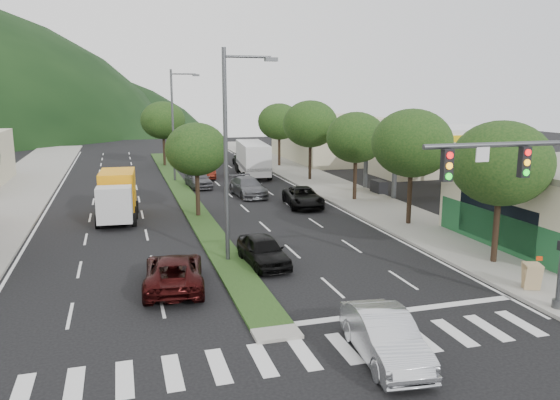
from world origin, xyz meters
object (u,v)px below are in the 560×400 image
object	(u,v)px
car_queue_e	(198,179)
car_queue_f	(242,160)
tree_med_near	(196,149)
a_frame_sign	(532,274)
tree_r_b	(412,143)
tree_med_far	(163,120)
streetlight_near	(230,146)
traffic_signal	(534,191)
car_queue_b	(248,187)
car_queue_c	(206,171)
tree_r_a	(501,163)
streetlight_mid	(175,120)
suv_maroon	(174,272)
tree_r_d	(310,124)
box_truck	(117,197)
car_queue_a	(263,250)
tree_r_e	(279,122)
tree_r_c	(356,138)
motorhome	(253,158)
car_queue_d	(303,197)
sedan_silver	(385,336)

from	to	relation	value
car_queue_e	car_queue_f	distance (m)	14.37
tree_med_near	a_frame_sign	distance (m)	21.09
tree_r_b	tree_med_near	world-z (taller)	tree_r_b
tree_med_far	car_queue_e	size ratio (longest dim) A/B	1.60
tree_med_far	tree_r_b	bearing A→B (deg)	-69.44
streetlight_near	car_queue_f	bearing A→B (deg)	76.68
traffic_signal	tree_r_b	size ratio (longest dim) A/B	1.01
car_queue_b	car_queue_e	size ratio (longest dim) A/B	1.17
car_queue_c	car_queue_f	xyz separation A→B (m)	(5.15, 7.75, -0.09)
streetlight_near	car_queue_b	bearing A→B (deg)	74.19
traffic_signal	tree_r_a	xyz separation A→B (m)	(2.97, 5.54, 0.17)
streetlight_mid	car_queue_f	world-z (taller)	streetlight_mid
tree_r_b	a_frame_sign	distance (m)	12.40
tree_med_far	suv_maroon	world-z (taller)	tree_med_far
tree_r_d	car_queue_e	xyz separation A→B (m)	(-10.39, -0.84, -4.44)
streetlight_near	streetlight_mid	size ratio (longest dim) A/B	1.00
box_truck	tree_med_far	bearing A→B (deg)	-97.69
car_queue_c	car_queue_a	bearing A→B (deg)	-88.41
traffic_signal	tree_med_near	size ratio (longest dim) A/B	1.16
suv_maroon	car_queue_a	distance (m)	4.74
car_queue_f	tree_r_e	bearing A→B (deg)	-22.56
car_queue_c	car_queue_f	distance (m)	9.31
streetlight_mid	car_queue_e	xyz separation A→B (m)	(1.41, -3.84, -4.85)
tree_r_c	a_frame_sign	size ratio (longest dim) A/B	4.42
tree_r_c	box_truck	distance (m)	17.37
tree_r_c	motorhome	xyz separation A→B (m)	(-4.34, 14.41, -3.03)
car_queue_b	car_queue_d	size ratio (longest dim) A/B	1.02
streetlight_near	box_truck	bearing A→B (deg)	115.66
tree_r_a	tree_med_near	world-z (taller)	tree_r_a
box_truck	car_queue_d	bearing A→B (deg)	-175.09
streetlight_near	car_queue_e	world-z (taller)	streetlight_near
car_queue_b	a_frame_sign	size ratio (longest dim) A/B	3.44
traffic_signal	tree_r_e	distance (m)	41.65
car_queue_e	tree_med_near	bearing A→B (deg)	-103.69
tree_r_d	streetlight_mid	world-z (taller)	streetlight_mid
streetlight_mid	box_truck	size ratio (longest dim) A/B	1.61
tree_r_e	tree_med_near	world-z (taller)	tree_r_e
tree_med_far	sedan_silver	xyz separation A→B (m)	(2.70, -47.00, -4.27)
traffic_signal	tree_r_a	size ratio (longest dim) A/B	1.06
streetlight_mid	car_queue_d	size ratio (longest dim) A/B	2.01
car_queue_e	car_queue_f	world-z (taller)	car_queue_e
tree_med_far	car_queue_b	size ratio (longest dim) A/B	1.37
box_truck	tree_med_near	bearing A→B (deg)	173.81
car_queue_a	car_queue_c	world-z (taller)	car_queue_c
streetlight_near	car_queue_f	size ratio (longest dim) A/B	2.32
car_queue_e	suv_maroon	bearing A→B (deg)	-105.94
suv_maroon	car_queue_f	size ratio (longest dim) A/B	1.18
traffic_signal	tree_med_far	xyz separation A→B (m)	(-9.03, 45.54, 0.36)
car_queue_f	motorhome	world-z (taller)	motorhome
tree_r_a	tree_med_far	distance (m)	41.76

